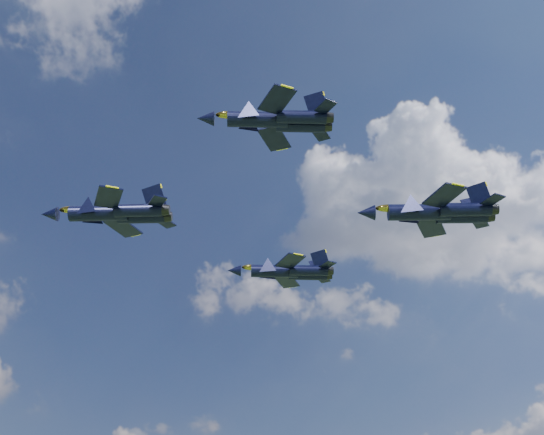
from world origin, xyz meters
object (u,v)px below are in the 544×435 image
at_px(jet_lead, 94,213).
at_px(jet_left, 253,119).
at_px(jet_right, 271,271).
at_px(jet_slot, 414,212).

relative_size(jet_lead, jet_left, 1.14).
xyz_separation_m(jet_lead, jet_right, (28.76, 3.68, 1.27)).
distance_m(jet_lead, jet_slot, 38.39).
xyz_separation_m(jet_left, jet_right, (23.20, 28.78, 0.01)).
relative_size(jet_lead, jet_slot, 0.93).
relative_size(jet_left, jet_right, 0.86).
xyz_separation_m(jet_lead, jet_slot, (31.52, -21.90, 0.68)).
bearing_deg(jet_slot, jet_left, 134.29).
bearing_deg(jet_left, jet_lead, 46.80).
distance_m(jet_left, jet_slot, 26.17).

